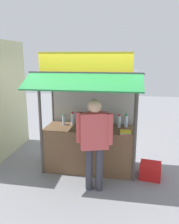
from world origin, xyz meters
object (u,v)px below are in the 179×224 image
water_bottle_far_right (73,119)px  vendor_person (94,137)px  magazine_stack_mid_right (84,128)px  banana_bunch_inner_left (81,89)px  banana_bunch_inner_right (60,88)px  plastic_crate (150,171)px  magazine_stack_center (125,132)px  water_bottle_rear_center (97,121)px  water_bottle_right (126,121)px  water_bottle_front_left (93,119)px  magazine_stack_far_left (109,128)px  water_bottle_left (64,120)px  water_bottle_back_right (119,121)px

water_bottle_far_right → vendor_person: (0.64, -0.97, -0.05)m
magazine_stack_mid_right → banana_bunch_inner_left: size_ratio=1.11×
banana_bunch_inner_right → plastic_crate: banana_bunch_inner_right is taller
magazine_stack_center → banana_bunch_inner_left: bearing=-166.0°
water_bottle_rear_center → vendor_person: vendor_person is taller
water_bottle_right → banana_bunch_inner_right: bearing=-152.3°
water_bottle_front_left → magazine_stack_far_left: size_ratio=1.08×
water_bottle_front_left → magazine_stack_center: (0.74, -0.53, -0.11)m
water_bottle_left → water_bottle_right: water_bottle_right is taller
vendor_person → water_bottle_left: bearing=115.1°
water_bottle_right → vendor_person: (-0.54, -0.99, -0.05)m
water_bottle_far_right → banana_bunch_inner_left: size_ratio=1.10×
water_bottle_left → banana_bunch_inner_right: (0.13, -0.59, 0.81)m
magazine_stack_mid_right → water_bottle_far_right: bearing=134.9°
water_bottle_right → plastic_crate: bearing=-32.7°
plastic_crate → water_bottle_front_left: bearing=161.5°
water_bottle_back_right → magazine_stack_far_left: (-0.19, -0.24, -0.09)m
magazine_stack_mid_right → magazine_stack_center: bearing=-7.1°
water_bottle_rear_center → water_bottle_back_right: (0.47, 0.05, 0.01)m
water_bottle_front_left → water_bottle_back_right: bearing=-13.1°
magazine_stack_mid_right → water_bottle_front_left: bearing=74.1°
magazine_stack_mid_right → magazine_stack_center: 0.87m
vendor_person → water_bottle_front_left: bearing=83.4°
water_bottle_right → magazine_stack_mid_right: (-0.86, -0.34, -0.11)m
water_bottle_right → water_bottle_far_right: same height
water_bottle_left → plastic_crate: bearing=-8.4°
water_bottle_left → banana_bunch_inner_right: size_ratio=0.99×
magazine_stack_far_left → plastic_crate: 1.23m
water_bottle_far_right → plastic_crate: bearing=-10.9°
vendor_person → plastic_crate: 1.55m
water_bottle_left → water_bottle_rear_center: (0.76, -0.04, 0.01)m
water_bottle_far_right → plastic_crate: 1.99m
magazine_stack_far_left → banana_bunch_inner_left: 1.05m
magazine_stack_mid_right → vendor_person: size_ratio=0.17×
water_bottle_left → magazine_stack_mid_right: bearing=-27.6°
water_bottle_right → vendor_person: 1.13m
banana_bunch_inner_left → vendor_person: (0.30, -0.33, -0.81)m
water_bottle_right → banana_bunch_inner_right: (-1.25, -0.66, 0.78)m
water_bottle_front_left → magazine_stack_far_left: bearing=-43.4°
water_bottle_right → water_bottle_back_right: bearing=-159.3°
water_bottle_rear_center → water_bottle_far_right: 0.57m
water_bottle_left → water_bottle_back_right: size_ratio=0.83×
water_bottle_left → water_bottle_back_right: water_bottle_back_right is taller
magazine_stack_center → banana_bunch_inner_right: 1.55m
magazine_stack_center → water_bottle_right: bearing=90.4°
magazine_stack_center → vendor_person: 0.77m
water_bottle_back_right → magazine_stack_far_left: 0.32m
magazine_stack_center → magazine_stack_far_left: bearing=157.1°
plastic_crate → banana_bunch_inner_right: bearing=-170.2°
water_bottle_rear_center → magazine_stack_mid_right: size_ratio=0.93×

